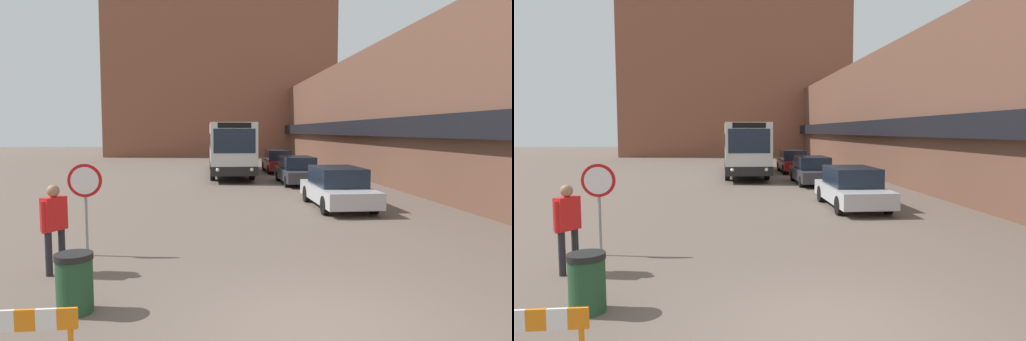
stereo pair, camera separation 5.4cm
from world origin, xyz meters
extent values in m
plane|color=#66564C|center=(0.00, 0.00, 0.00)|extent=(160.00, 160.00, 0.00)
cube|color=brown|center=(10.00, 24.00, 3.82)|extent=(5.00, 60.00, 7.64)
cube|color=black|center=(7.25, 24.00, 3.05)|extent=(0.50, 60.00, 0.90)
cube|color=brown|center=(0.00, 48.76, 9.62)|extent=(26.00, 8.00, 19.24)
cube|color=silver|center=(-0.22, 24.21, 1.91)|extent=(2.54, 12.35, 2.89)
cube|color=black|center=(-0.22, 24.21, 0.71)|extent=(2.56, 12.37, 0.51)
cube|color=#192333|center=(-0.22, 24.21, 2.31)|extent=(2.56, 11.36, 0.79)
cube|color=#192333|center=(-0.22, 18.02, 2.34)|extent=(2.23, 0.03, 1.30)
cube|color=black|center=(-0.22, 18.02, 3.17)|extent=(1.78, 0.03, 0.28)
sphere|color=#F2EAC6|center=(-1.13, 18.01, 0.81)|extent=(0.20, 0.20, 0.20)
sphere|color=#F2EAC6|center=(0.70, 18.01, 0.81)|extent=(0.20, 0.20, 0.20)
cylinder|color=black|center=(-1.37, 20.38, 0.54)|extent=(0.28, 1.08, 1.08)
cylinder|color=black|center=(0.93, 20.38, 0.54)|extent=(0.28, 1.08, 1.08)
cylinder|color=black|center=(-1.37, 28.03, 0.54)|extent=(0.28, 1.08, 1.08)
cylinder|color=black|center=(0.93, 28.03, 0.54)|extent=(0.28, 1.08, 1.08)
cube|color=#B7B7BC|center=(3.20, 10.38, 0.55)|extent=(1.89, 4.72, 0.57)
cube|color=#192333|center=(3.20, 10.50, 1.17)|extent=(1.66, 2.60, 0.68)
cylinder|color=black|center=(4.06, 8.91, 0.33)|extent=(0.20, 0.66, 0.66)
cylinder|color=black|center=(2.34, 8.91, 0.33)|extent=(0.20, 0.66, 0.66)
cylinder|color=black|center=(4.06, 11.84, 0.33)|extent=(0.20, 0.66, 0.66)
cylinder|color=black|center=(2.34, 11.84, 0.33)|extent=(0.20, 0.66, 0.66)
cube|color=#38383D|center=(3.20, 18.13, 0.53)|extent=(1.85, 4.75, 0.57)
cube|color=#192333|center=(3.20, 18.25, 1.15)|extent=(1.63, 2.61, 0.67)
cylinder|color=black|center=(4.04, 16.65, 0.30)|extent=(0.20, 0.60, 0.60)
cylinder|color=black|center=(2.36, 16.65, 0.30)|extent=(0.20, 0.60, 0.60)
cylinder|color=black|center=(4.04, 19.60, 0.30)|extent=(0.20, 0.60, 0.60)
cylinder|color=black|center=(2.36, 19.60, 0.30)|extent=(0.20, 0.60, 0.60)
cube|color=maroon|center=(3.20, 25.13, 0.56)|extent=(1.75, 4.46, 0.59)
cube|color=#192333|center=(3.20, 25.24, 1.20)|extent=(1.54, 2.46, 0.70)
cylinder|color=black|center=(4.00, 23.75, 0.33)|extent=(0.20, 0.66, 0.66)
cylinder|color=black|center=(2.40, 23.75, 0.33)|extent=(0.20, 0.66, 0.66)
cylinder|color=black|center=(4.00, 26.51, 0.33)|extent=(0.20, 0.66, 0.66)
cylinder|color=black|center=(2.40, 26.51, 0.33)|extent=(0.20, 0.66, 0.66)
cylinder|color=gray|center=(-4.42, 4.51, 1.06)|extent=(0.07, 0.07, 2.12)
cylinder|color=red|center=(-4.42, 4.49, 1.74)|extent=(0.76, 0.03, 0.76)
cylinder|color=white|center=(-4.42, 4.47, 1.74)|extent=(0.62, 0.02, 0.62)
cylinder|color=#232328|center=(-4.77, 3.05, 0.45)|extent=(0.13, 0.13, 0.89)
cylinder|color=#232328|center=(-4.60, 3.31, 0.45)|extent=(0.13, 0.13, 0.89)
cube|color=red|center=(-4.69, 3.18, 1.22)|extent=(0.45, 0.53, 0.67)
sphere|color=#9E7556|center=(-4.69, 3.18, 1.68)|extent=(0.24, 0.24, 0.24)
cylinder|color=red|center=(-4.82, 2.98, 1.19)|extent=(0.10, 0.10, 0.63)
cylinder|color=red|center=(-4.56, 3.38, 1.19)|extent=(0.10, 0.10, 0.63)
cylinder|color=#234C2D|center=(-3.74, 1.11, 0.42)|extent=(0.56, 0.56, 0.85)
cylinder|color=black|center=(-3.74, 1.11, 0.90)|extent=(0.59, 0.59, 0.10)
cube|color=white|center=(-3.83, -1.15, 0.82)|extent=(0.22, 0.04, 0.24)
cube|color=orange|center=(-3.61, -1.15, 0.82)|extent=(0.22, 0.04, 0.24)
cube|color=white|center=(-3.39, -1.15, 0.82)|extent=(0.22, 0.04, 0.24)
cube|color=orange|center=(-3.17, -1.15, 0.82)|extent=(0.22, 0.04, 0.24)
camera|label=1|loc=(-1.63, -6.15, 2.86)|focal=32.00mm
camera|label=2|loc=(-1.57, -6.15, 2.86)|focal=32.00mm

